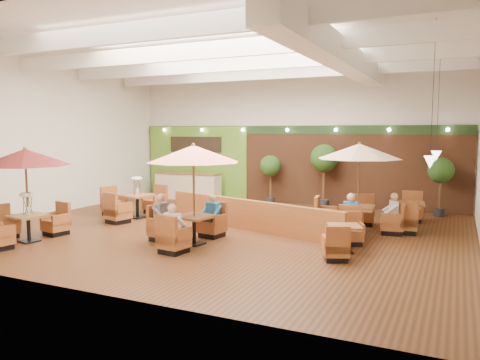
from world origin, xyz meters
The scene contains 17 objects.
room centered at (0.25, 1.22, 3.63)m, with size 14.04×14.00×5.52m.
service_counter centered at (-4.40, 5.10, 0.58)m, with size 3.00×0.75×1.18m.
booth_divider centered at (0.66, 0.36, 0.46)m, with size 6.63×0.18×0.92m, color brown.
table_0 centered at (-4.18, -3.62, 1.85)m, with size 2.50×2.60×2.59m.
table_1 centered at (0.04, -1.96, 1.94)m, with size 2.59×2.70×2.69m.
table_2 centered at (3.72, 1.55, 1.83)m, with size 2.70×2.70×2.69m.
table_3 centered at (-3.91, 0.51, 0.46)m, with size 2.00×2.88×1.60m.
table_4 centered at (3.89, -1.06, 0.33)m, with size 1.01×2.46×0.86m.
table_5 centered at (5.06, 2.80, 0.38)m, with size 0.98×2.72×1.00m.
topiary_0 centered at (-0.57, 5.30, 1.51)m, with size 0.87×0.87×2.03m.
topiary_1 centered at (1.66, 5.30, 1.86)m, with size 1.07×1.07×2.49m.
topiary_2 centered at (5.85, 5.30, 1.55)m, with size 0.90×0.90×2.09m.
diner_0 centered at (0.10, -2.94, 0.75)m, with size 0.39×0.31×0.79m.
diner_1 centered at (0.10, -0.97, 0.74)m, with size 0.38×0.32×0.74m.
diner_2 centered at (-0.88, -1.96, 0.77)m, with size 0.35×0.43×0.84m.
diner_3 centered at (3.72, 0.57, 0.77)m, with size 0.42×0.34×0.83m.
diner_4 centered at (4.70, 1.55, 0.75)m, with size 0.37×0.42×0.77m.
Camera 1 is at (6.38, -12.49, 3.01)m, focal length 35.00 mm.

